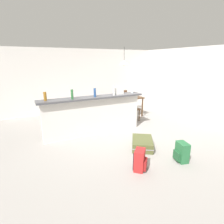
% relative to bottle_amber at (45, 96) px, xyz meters
% --- Properties ---
extents(ground_plane, '(13.00, 13.00, 0.05)m').
position_rel_bottle_amber_xyz_m(ground_plane, '(1.98, -0.45, -1.23)').
color(ground_plane, gray).
extents(wall_back, '(6.60, 0.10, 2.50)m').
position_rel_bottle_amber_xyz_m(wall_back, '(1.98, 2.60, 0.05)').
color(wall_back, silver).
rests_on(wall_back, ground_plane).
extents(wall_right, '(0.10, 6.00, 2.50)m').
position_rel_bottle_amber_xyz_m(wall_right, '(5.03, -0.15, 0.05)').
color(wall_right, silver).
rests_on(wall_right, ground_plane).
extents(partition_half_wall, '(2.80, 0.20, 1.05)m').
position_rel_bottle_amber_xyz_m(partition_half_wall, '(1.23, -0.05, -0.68)').
color(partition_half_wall, silver).
rests_on(partition_half_wall, ground_plane).
extents(bar_countertop, '(2.96, 0.40, 0.05)m').
position_rel_bottle_amber_xyz_m(bar_countertop, '(1.23, -0.05, -0.13)').
color(bar_countertop, '#4C4C51').
rests_on(bar_countertop, partition_half_wall).
extents(bottle_amber, '(0.07, 0.07, 0.21)m').
position_rel_bottle_amber_xyz_m(bottle_amber, '(0.00, 0.00, 0.00)').
color(bottle_amber, '#9E661E').
rests_on(bottle_amber, bar_countertop).
extents(bottle_green, '(0.06, 0.06, 0.25)m').
position_rel_bottle_amber_xyz_m(bottle_green, '(0.63, -0.15, 0.02)').
color(bottle_green, '#2D6B38').
rests_on(bottle_green, bar_countertop).
extents(bottle_blue, '(0.07, 0.07, 0.24)m').
position_rel_bottle_amber_xyz_m(bottle_blue, '(1.27, -0.11, 0.01)').
color(bottle_blue, '#284C89').
rests_on(bottle_blue, bar_countertop).
extents(bottle_white, '(0.06, 0.06, 0.27)m').
position_rel_bottle_amber_xyz_m(bottle_white, '(1.83, -0.14, 0.03)').
color(bottle_white, silver).
rests_on(bottle_white, bar_countertop).
extents(bottle_clear, '(0.06, 0.06, 0.23)m').
position_rel_bottle_amber_xyz_m(bottle_clear, '(2.50, -0.05, 0.01)').
color(bottle_clear, silver).
rests_on(bottle_clear, bar_countertop).
extents(grocery_bag, '(0.26, 0.18, 0.22)m').
position_rel_bottle_amber_xyz_m(grocery_bag, '(2.04, -0.02, 0.00)').
color(grocery_bag, silver).
rests_on(grocery_bag, bar_countertop).
extents(dining_table, '(1.10, 0.80, 0.74)m').
position_rel_bottle_amber_xyz_m(dining_table, '(2.97, 1.06, -0.56)').
color(dining_table, '#4C331E').
rests_on(dining_table, ground_plane).
extents(dining_chair_near_partition, '(0.48, 0.48, 0.93)m').
position_rel_bottle_amber_xyz_m(dining_chair_near_partition, '(2.85, 0.54, -0.69)').
color(dining_chair_near_partition, '#4C331E').
rests_on(dining_chair_near_partition, ground_plane).
extents(dining_chair_far_side, '(0.45, 0.45, 0.93)m').
position_rel_bottle_amber_xyz_m(dining_chair_far_side, '(3.01, 1.54, -0.69)').
color(dining_chair_far_side, '#4C331E').
rests_on(dining_chair_far_side, ground_plane).
extents(pendant_lamp, '(0.34, 0.34, 0.63)m').
position_rel_bottle_amber_xyz_m(pendant_lamp, '(2.89, 1.14, 0.78)').
color(pendant_lamp, black).
extents(suitcase_flat_olive, '(0.79, 0.88, 0.22)m').
position_rel_bottle_amber_xyz_m(suitcase_flat_olive, '(1.98, -1.38, -1.09)').
color(suitcase_flat_olive, '#51562D').
rests_on(suitcase_flat_olive, ground_plane).
extents(backpack_green, '(0.29, 0.31, 0.42)m').
position_rel_bottle_amber_xyz_m(backpack_green, '(2.35, -2.26, -1.00)').
color(backpack_green, '#286B3D').
rests_on(backpack_green, ground_plane).
extents(backpack_red, '(0.34, 0.34, 0.42)m').
position_rel_bottle_amber_xyz_m(backpack_red, '(1.39, -2.13, -1.00)').
color(backpack_red, red).
rests_on(backpack_red, ground_plane).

